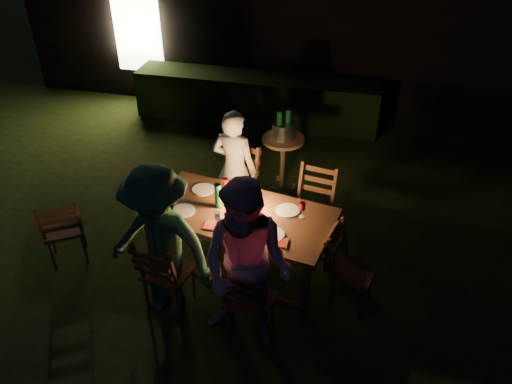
% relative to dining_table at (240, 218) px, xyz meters
% --- Properties ---
extents(dining_table, '(2.07, 1.28, 0.81)m').
position_rel_dining_table_xyz_m(dining_table, '(0.00, 0.00, 0.00)').
color(dining_table, '#502E1A').
rests_on(dining_table, ground).
extents(chair_near_left, '(0.51, 0.54, 0.98)m').
position_rel_dining_table_xyz_m(chair_near_left, '(-0.57, -0.68, -0.43)').
color(chair_near_left, '#502E1A').
rests_on(chair_near_left, ground).
extents(chair_near_right, '(0.49, 0.52, 0.91)m').
position_rel_dining_table_xyz_m(chair_near_right, '(0.31, -0.83, -0.45)').
color(chair_near_right, '#502E1A').
rests_on(chair_near_right, ground).
extents(chair_far_left, '(0.59, 0.62, 1.07)m').
position_rel_dining_table_xyz_m(chair_far_left, '(-0.31, 0.84, -0.40)').
color(chair_far_left, '#502E1A').
rests_on(chair_far_left, ground).
extents(chair_far_right, '(0.52, 0.54, 1.00)m').
position_rel_dining_table_xyz_m(chair_far_right, '(0.67, 0.67, -0.42)').
color(chair_far_right, '#502E1A').
rests_on(chair_far_right, ground).
extents(chair_end, '(0.54, 0.51, 0.94)m').
position_rel_dining_table_xyz_m(chair_end, '(1.21, -0.21, -0.44)').
color(chair_end, '#502E1A').
rests_on(chair_end, ground).
extents(chair_spare, '(0.60, 0.61, 0.95)m').
position_rel_dining_table_xyz_m(chair_spare, '(-1.96, -0.28, -0.44)').
color(chair_spare, '#502E1A').
rests_on(chair_spare, ground).
extents(person_house_side, '(0.61, 0.46, 1.53)m').
position_rel_dining_table_xyz_m(person_house_side, '(-0.30, 0.88, 0.04)').
color(person_house_side, '#F2E8CE').
rests_on(person_house_side, ground).
extents(person_opp_right, '(0.96, 0.81, 1.77)m').
position_rel_dining_table_xyz_m(person_opp_right, '(0.30, -0.88, 0.16)').
color(person_opp_right, '#CB8BB4').
rests_on(person_opp_right, ground).
extents(person_opp_left, '(1.19, 0.81, 1.70)m').
position_rel_dining_table_xyz_m(person_opp_left, '(-0.58, -0.73, 0.12)').
color(person_opp_left, '#2C5941').
rests_on(person_opp_left, ground).
extents(lantern, '(0.16, 0.16, 0.35)m').
position_rel_dining_table_xyz_m(lantern, '(0.06, 0.04, 0.24)').
color(lantern, white).
rests_on(lantern, dining_table).
extents(plate_far_left, '(0.25, 0.25, 0.01)m').
position_rel_dining_table_xyz_m(plate_far_left, '(-0.50, 0.31, 0.09)').
color(plate_far_left, white).
rests_on(plate_far_left, dining_table).
extents(plate_near_left, '(0.25, 0.25, 0.01)m').
position_rel_dining_table_xyz_m(plate_near_left, '(-0.58, -0.12, 0.09)').
color(plate_near_left, white).
rests_on(plate_near_left, dining_table).
extents(plate_far_right, '(0.25, 0.25, 0.01)m').
position_rel_dining_table_xyz_m(plate_far_right, '(0.48, 0.14, 0.09)').
color(plate_far_right, white).
rests_on(plate_far_right, dining_table).
extents(plate_near_right, '(0.25, 0.25, 0.01)m').
position_rel_dining_table_xyz_m(plate_near_right, '(0.41, -0.29, 0.09)').
color(plate_near_right, white).
rests_on(plate_near_right, dining_table).
extents(wineglass_a, '(0.06, 0.06, 0.18)m').
position_rel_dining_table_xyz_m(wineglass_a, '(-0.25, 0.33, 0.17)').
color(wineglass_a, '#59070F').
rests_on(wineglass_a, dining_table).
extents(wineglass_b, '(0.06, 0.06, 0.18)m').
position_rel_dining_table_xyz_m(wineglass_b, '(-0.73, 0.00, 0.17)').
color(wineglass_b, '#59070F').
rests_on(wineglass_b, dining_table).
extents(wineglass_c, '(0.06, 0.06, 0.18)m').
position_rel_dining_table_xyz_m(wineglass_c, '(0.25, -0.33, 0.17)').
color(wineglass_c, '#59070F').
rests_on(wineglass_c, dining_table).
extents(wineglass_d, '(0.06, 0.06, 0.18)m').
position_rel_dining_table_xyz_m(wineglass_d, '(0.64, 0.07, 0.17)').
color(wineglass_d, '#59070F').
rests_on(wineglass_d, dining_table).
extents(wineglass_e, '(0.06, 0.06, 0.18)m').
position_rel_dining_table_xyz_m(wineglass_e, '(-0.15, -0.28, 0.17)').
color(wineglass_e, silver).
rests_on(wineglass_e, dining_table).
extents(bottle_table, '(0.07, 0.07, 0.28)m').
position_rel_dining_table_xyz_m(bottle_table, '(-0.25, 0.04, 0.22)').
color(bottle_table, '#0F471E').
rests_on(bottle_table, dining_table).
extents(napkin_left, '(0.18, 0.14, 0.01)m').
position_rel_dining_table_xyz_m(napkin_left, '(-0.20, -0.29, 0.09)').
color(napkin_left, red).
rests_on(napkin_left, dining_table).
extents(napkin_right, '(0.18, 0.14, 0.01)m').
position_rel_dining_table_xyz_m(napkin_right, '(0.49, -0.39, 0.09)').
color(napkin_right, red).
rests_on(napkin_right, dining_table).
extents(phone, '(0.14, 0.07, 0.01)m').
position_rel_dining_table_xyz_m(phone, '(-0.66, -0.19, 0.08)').
color(phone, black).
rests_on(phone, dining_table).
extents(side_table, '(0.57, 0.57, 0.77)m').
position_rel_dining_table_xyz_m(side_table, '(0.12, 1.80, -0.05)').
color(side_table, brown).
rests_on(side_table, ground).
extents(ice_bucket, '(0.30, 0.30, 0.22)m').
position_rel_dining_table_xyz_m(ice_bucket, '(0.12, 1.80, 0.15)').
color(ice_bucket, '#A5A8AD').
rests_on(ice_bucket, side_table).
extents(bottle_bucket_a, '(0.07, 0.07, 0.32)m').
position_rel_dining_table_xyz_m(bottle_bucket_a, '(0.07, 1.76, 0.20)').
color(bottle_bucket_a, '#0F471E').
rests_on(bottle_bucket_a, side_table).
extents(bottle_bucket_b, '(0.07, 0.07, 0.32)m').
position_rel_dining_table_xyz_m(bottle_bucket_b, '(0.17, 1.84, 0.20)').
color(bottle_bucket_b, '#0F471E').
rests_on(bottle_bucket_b, side_table).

